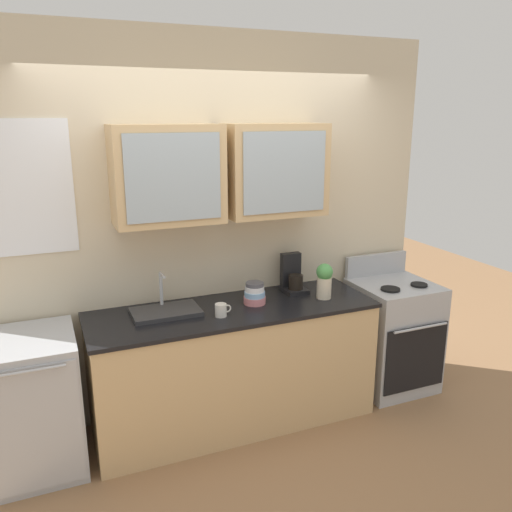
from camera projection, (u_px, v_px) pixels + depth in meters
The scene contains 10 objects.
ground_plane at pixel (235, 419), 3.92m from camera, with size 10.00×10.00×0.00m, color #936B47.
back_wall_unit at pixel (216, 215), 3.81m from camera, with size 3.41×0.43×2.77m.
counter at pixel (234, 365), 3.80m from camera, with size 2.03×0.67×0.89m.
stove_range at pixel (392, 334), 4.31m from camera, with size 0.61×0.64×1.07m.
sink_faucet at pixel (166, 311), 3.57m from camera, with size 0.46×0.29×0.27m.
bowl_stack at pixel (255, 294), 3.75m from camera, with size 0.16×0.16×0.16m.
vase at pixel (324, 280), 3.84m from camera, with size 0.12×0.12×0.26m.
cup_near_sink at pixel (221, 310), 3.52m from camera, with size 0.11×0.08×0.09m.
dishwasher at pixel (32, 404), 3.29m from camera, with size 0.58×0.65×0.89m.
coffee_maker at pixel (293, 277), 4.02m from camera, with size 0.17×0.20×0.29m.
Camera 1 is at (-1.19, -3.25, 2.21)m, focal length 36.76 mm.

